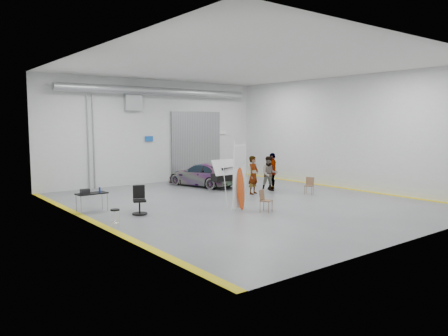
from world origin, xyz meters
TOP-DOWN VIEW (x-y plane):
  - ground at (0.00, 0.00)m, footprint 16.00×16.00m
  - room_shell at (0.24, 2.22)m, footprint 14.02×16.18m
  - sedan_car at (1.33, 5.14)m, footprint 2.73×4.65m
  - person_a at (1.76, 1.36)m, footprint 0.80×0.66m
  - person_b at (2.99, 1.51)m, footprint 1.11×1.06m
  - person_c at (3.55, 1.87)m, footprint 1.16×1.09m
  - surfboard_display at (-1.38, -1.31)m, footprint 0.79×0.33m
  - folding_chair_near at (-0.77, -2.24)m, footprint 0.55×0.59m
  - folding_chair_far at (3.81, -0.45)m, footprint 0.53×0.65m
  - shop_stool at (-6.61, -1.08)m, footprint 0.33×0.33m
  - work_table at (-6.27, 2.08)m, footprint 1.21×0.64m
  - office_chair at (-4.97, 0.44)m, footprint 0.63×0.66m
  - trunk_lid at (1.33, 3.21)m, footprint 1.47×0.90m

SIDE VIEW (x-z plane):
  - ground at x=0.00m, z-range 0.00..0.00m
  - folding_chair_far at x=3.81m, z-range -0.16..0.68m
  - folding_chair_near at x=-0.77m, z-range -0.17..0.72m
  - shop_stool at x=-6.61m, z-range 0.00..0.64m
  - office_chair at x=-4.97m, z-range -0.07..1.03m
  - sedan_car at x=1.33m, z-range 0.00..1.26m
  - work_table at x=-6.27m, z-range 0.26..1.23m
  - person_b at x=2.99m, z-range 0.00..1.81m
  - person_a at x=1.76m, z-range 0.00..1.90m
  - person_c at x=3.55m, z-range 0.00..1.95m
  - surfboard_display at x=-1.38m, z-range -0.27..2.56m
  - trunk_lid at x=1.33m, z-range 1.26..1.30m
  - room_shell at x=0.24m, z-range 1.07..7.08m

